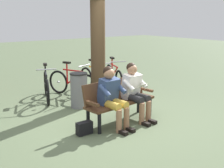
# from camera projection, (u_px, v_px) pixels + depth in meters

# --- Properties ---
(ground_plane) EXTENTS (40.00, 40.00, 0.00)m
(ground_plane) POSITION_uv_depth(u_px,v_px,m) (110.00, 122.00, 5.94)
(ground_plane) COLOR #566647
(bench) EXTENTS (1.64, 0.62, 0.87)m
(bench) POSITION_uv_depth(u_px,v_px,m) (118.00, 98.00, 5.89)
(bench) COLOR #51331E
(bench) RESTS_ON ground
(person_reading) EXTENTS (0.52, 0.79, 1.20)m
(person_reading) POSITION_uv_depth(u_px,v_px,m) (135.00, 89.00, 5.95)
(person_reading) COLOR white
(person_reading) RESTS_ON ground
(person_companion) EXTENTS (0.52, 0.79, 1.20)m
(person_companion) POSITION_uv_depth(u_px,v_px,m) (112.00, 95.00, 5.53)
(person_companion) COLOR #334772
(person_companion) RESTS_ON ground
(handbag) EXTENTS (0.30, 0.14, 0.24)m
(handbag) POSITION_uv_depth(u_px,v_px,m) (84.00, 128.00, 5.30)
(handbag) COLOR black
(handbag) RESTS_ON ground
(tree_trunk) EXTENTS (0.36, 0.36, 3.39)m
(tree_trunk) POSITION_uv_depth(u_px,v_px,m) (98.00, 34.00, 7.06)
(tree_trunk) COLOR #4C3823
(tree_trunk) RESTS_ON ground
(litter_bin) EXTENTS (0.42, 0.42, 0.84)m
(litter_bin) POSITION_uv_depth(u_px,v_px,m) (79.00, 90.00, 6.83)
(litter_bin) COLOR slate
(litter_bin) RESTS_ON ground
(bicycle_black) EXTENTS (0.71, 1.59, 0.94)m
(bicycle_black) POSITION_uv_depth(u_px,v_px,m) (114.00, 77.00, 8.59)
(bicycle_black) COLOR black
(bicycle_black) RESTS_ON ground
(bicycle_purple) EXTENTS (0.48, 1.68, 0.94)m
(bicycle_purple) POSITION_uv_depth(u_px,v_px,m) (96.00, 80.00, 8.17)
(bicycle_purple) COLOR black
(bicycle_purple) RESTS_ON ground
(bicycle_blue) EXTENTS (0.71, 1.59, 0.94)m
(bicycle_blue) POSITION_uv_depth(u_px,v_px,m) (73.00, 83.00, 7.80)
(bicycle_blue) COLOR black
(bicycle_blue) RESTS_ON ground
(bicycle_green) EXTENTS (0.72, 1.58, 0.94)m
(bicycle_green) POSITION_uv_depth(u_px,v_px,m) (47.00, 87.00, 7.43)
(bicycle_green) COLOR black
(bicycle_green) RESTS_ON ground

